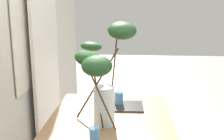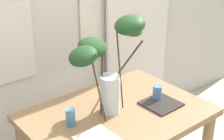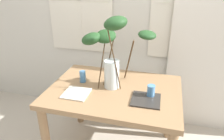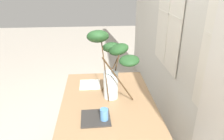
{
  "view_description": "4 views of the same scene",
  "coord_description": "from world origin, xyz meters",
  "px_view_note": "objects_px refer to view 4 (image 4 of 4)",
  "views": [
    {
      "loc": [
        -1.8,
        -0.14,
        1.58
      ],
      "look_at": [
        -0.07,
        -0.02,
        1.17
      ],
      "focal_mm": 44.37,
      "sensor_mm": 36.0,
      "label": 1
    },
    {
      "loc": [
        -1.31,
        -1.55,
        2.0
      ],
      "look_at": [
        0.01,
        0.07,
        1.06
      ],
      "focal_mm": 54.19,
      "sensor_mm": 36.0,
      "label": 2
    },
    {
      "loc": [
        0.43,
        -1.69,
        1.77
      ],
      "look_at": [
        -0.02,
        -0.01,
        0.98
      ],
      "focal_mm": 33.99,
      "sensor_mm": 36.0,
      "label": 3
    },
    {
      "loc": [
        1.8,
        -0.1,
        1.88
      ],
      "look_at": [
        -0.06,
        0.05,
        1.06
      ],
      "focal_mm": 34.13,
      "sensor_mm": 36.0,
      "label": 4
    }
  ],
  "objects_px": {
    "dining_table": "(108,109)",
    "drinking_glass_blue_left": "(111,78)",
    "plate_square_right": "(96,118)",
    "vase_with_branches": "(112,61)",
    "drinking_glass_blue_right": "(104,115)",
    "plate_square_left": "(90,84)"
  },
  "relations": [
    {
      "from": "vase_with_branches",
      "to": "plate_square_right",
      "type": "xyz_separation_m",
      "value": [
        0.35,
        -0.16,
        -0.37
      ]
    },
    {
      "from": "dining_table",
      "to": "vase_with_branches",
      "type": "bearing_deg",
      "value": 136.32
    },
    {
      "from": "dining_table",
      "to": "plate_square_right",
      "type": "xyz_separation_m",
      "value": [
        0.31,
        -0.12,
        0.13
      ]
    },
    {
      "from": "plate_square_left",
      "to": "plate_square_right",
      "type": "height_order",
      "value": "same"
    },
    {
      "from": "dining_table",
      "to": "vase_with_branches",
      "type": "height_order",
      "value": "vase_with_branches"
    },
    {
      "from": "drinking_glass_blue_right",
      "to": "plate_square_left",
      "type": "distance_m",
      "value": 0.67
    },
    {
      "from": "vase_with_branches",
      "to": "plate_square_right",
      "type": "height_order",
      "value": "vase_with_branches"
    },
    {
      "from": "dining_table",
      "to": "drinking_glass_blue_right",
      "type": "distance_m",
      "value": 0.39
    },
    {
      "from": "drinking_glass_blue_left",
      "to": "dining_table",
      "type": "bearing_deg",
      "value": -10.12
    },
    {
      "from": "dining_table",
      "to": "drinking_glass_blue_left",
      "type": "xyz_separation_m",
      "value": [
        -0.34,
        0.06,
        0.18
      ]
    },
    {
      "from": "dining_table",
      "to": "plate_square_left",
      "type": "bearing_deg",
      "value": -150.1
    },
    {
      "from": "drinking_glass_blue_right",
      "to": "plate_square_right",
      "type": "relative_size",
      "value": 0.46
    },
    {
      "from": "plate_square_left",
      "to": "drinking_glass_blue_right",
      "type": "bearing_deg",
      "value": 11.14
    },
    {
      "from": "dining_table",
      "to": "plate_square_right",
      "type": "distance_m",
      "value": 0.36
    },
    {
      "from": "dining_table",
      "to": "drinking_glass_blue_left",
      "type": "relative_size",
      "value": 10.65
    },
    {
      "from": "vase_with_branches",
      "to": "drinking_glass_blue_right",
      "type": "xyz_separation_m",
      "value": [
        0.39,
        -0.09,
        -0.32
      ]
    },
    {
      "from": "dining_table",
      "to": "vase_with_branches",
      "type": "xyz_separation_m",
      "value": [
        -0.04,
        0.04,
        0.5
      ]
    },
    {
      "from": "drinking_glass_blue_right",
      "to": "plate_square_right",
      "type": "xyz_separation_m",
      "value": [
        -0.03,
        -0.07,
        -0.05
      ]
    },
    {
      "from": "drinking_glass_blue_left",
      "to": "plate_square_right",
      "type": "xyz_separation_m",
      "value": [
        0.65,
        -0.18,
        -0.05
      ]
    },
    {
      "from": "drinking_glass_blue_left",
      "to": "drinking_glass_blue_right",
      "type": "bearing_deg",
      "value": -9.18
    },
    {
      "from": "plate_square_left",
      "to": "plate_square_right",
      "type": "distance_m",
      "value": 0.62
    },
    {
      "from": "dining_table",
      "to": "drinking_glass_blue_right",
      "type": "height_order",
      "value": "drinking_glass_blue_right"
    }
  ]
}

